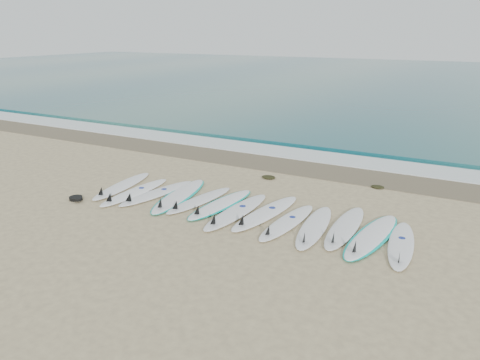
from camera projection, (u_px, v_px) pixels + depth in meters
The scene contains 21 objects.
ground at pixel (241, 212), 10.87m from camera, with size 120.00×120.00×0.00m, color tan.
ocean at pixel (430, 81), 38.07m from camera, with size 120.00×55.00×0.03m, color #1F5B5D.
wet_sand_band at pixel (304, 168), 14.30m from camera, with size 120.00×1.80×0.01m, color brown.
foam_band at pixel (320, 157), 15.47m from camera, with size 120.00×1.40×0.04m, color silver.
wave_crest at pixel (334, 146), 16.72m from camera, with size 120.00×1.00×0.10m, color #1F5B5D.
surfboard_0 at pixel (121, 186), 12.47m from camera, with size 0.84×2.54×0.32m.
surfboard_1 at pixel (133, 192), 11.99m from camera, with size 0.55×2.49×0.32m.
surfboard_2 at pixel (155, 193), 11.92m from camera, with size 0.90×2.51×0.32m.
surfboard_3 at pixel (179, 196), 11.75m from camera, with size 1.12×2.83×0.35m.
surfboard_4 at pixel (198, 200), 11.43m from camera, with size 0.80×2.37×0.30m.
surfboard_5 at pixel (220, 204), 11.19m from camera, with size 0.82×2.50×0.31m.
surfboard_6 at pixel (235, 212), 10.70m from camera, with size 0.64×2.66×0.34m.
surfboard_7 at pixel (264, 213), 10.62m from camera, with size 0.87×2.68×0.34m.
surfboard_8 at pixel (286, 223), 10.12m from camera, with size 0.67×2.41×0.30m.
surfboard_9 at pixel (314, 227), 9.88m from camera, with size 0.80×2.52×0.32m.
surfboard_10 at pixel (344, 228), 9.85m from camera, with size 0.60×2.56×0.33m.
surfboard_11 at pixel (371, 236), 9.45m from camera, with size 0.91×2.70×0.34m.
surfboard_12 at pixel (401, 245), 9.06m from camera, with size 0.77×2.37×0.30m.
seaweed_near at pixel (269, 177), 13.28m from camera, with size 0.40×0.31×0.08m, color black.
seaweed_far at pixel (378, 187), 12.48m from camera, with size 0.34×0.27×0.07m, color black.
leash_coil at pixel (76, 198), 11.58m from camera, with size 0.46×0.36×0.11m.
Camera 1 is at (4.80, -8.91, 4.04)m, focal length 35.00 mm.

